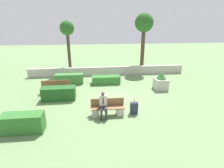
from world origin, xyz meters
TOP-DOWN VIEW (x-y plane):
  - ground_plane at (0.00, 0.00)m, footprint 60.00×60.00m
  - perimeter_wall at (0.00, 5.57)m, footprint 14.02×0.30m
  - bench_front at (-0.68, -1.77)m, footprint 1.73×0.49m
  - bench_left_side at (-3.91, 1.59)m, footprint 1.93×0.48m
  - person_seated_man at (-0.92, -1.91)m, footprint 0.38×0.64m
  - hedge_block_near_left at (-3.52, 0.52)m, footprint 2.00×0.77m
  - hedge_block_near_right at (-4.48, -2.79)m, footprint 1.76×0.70m
  - hedge_block_mid_left at (-0.37, 3.24)m, footprint 2.18×0.87m
  - hedge_block_mid_right at (-3.23, 3.52)m, footprint 2.13×0.65m
  - planter_corner_left at (3.43, 1.55)m, footprint 0.89×0.89m
  - suitcase at (0.69, -1.77)m, footprint 0.39×0.23m
  - tree_leftmost at (-3.47, 6.49)m, footprint 1.25×1.25m
  - tree_center_left at (3.44, 6.65)m, footprint 1.70×1.70m

SIDE VIEW (x-z plane):
  - ground_plane at x=0.00m, z-range 0.00..0.00m
  - hedge_block_mid_left at x=-0.37m, z-range 0.00..0.60m
  - suitcase at x=0.69m, z-range -0.10..0.74m
  - bench_front at x=-0.68m, z-range -0.10..0.76m
  - bench_left_side at x=-3.91m, z-range -0.09..0.77m
  - perimeter_wall at x=0.00m, z-range 0.00..0.77m
  - hedge_block_mid_right at x=-3.23m, z-range 0.00..0.78m
  - hedge_block_near_left at x=-3.52m, z-range 0.00..0.82m
  - hedge_block_near_right at x=-4.48m, z-range 0.00..0.84m
  - planter_corner_left at x=3.43m, z-range -0.05..1.24m
  - person_seated_man at x=-0.92m, z-range 0.07..1.39m
  - tree_leftmost at x=-3.47m, z-range 1.46..6.20m
  - tree_center_left at x=3.44m, z-range 1.60..7.00m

